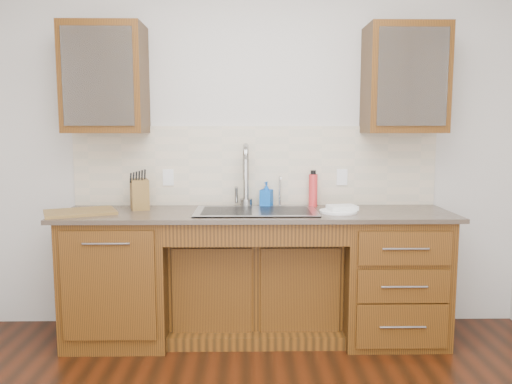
{
  "coord_description": "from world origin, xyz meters",
  "views": [
    {
      "loc": [
        -0.05,
        -1.98,
        1.47
      ],
      "look_at": [
        0.0,
        1.4,
        1.05
      ],
      "focal_mm": 35.0,
      "sensor_mm": 36.0,
      "label": 1
    }
  ],
  "objects_px": {
    "knife_block": "(140,194)",
    "cutting_board": "(80,212)",
    "soap_bottle": "(266,194)",
    "plate": "(338,211)",
    "water_bottle": "(313,191)"
  },
  "relations": [
    {
      "from": "soap_bottle",
      "to": "plate",
      "type": "height_order",
      "value": "soap_bottle"
    },
    {
      "from": "soap_bottle",
      "to": "cutting_board",
      "type": "height_order",
      "value": "soap_bottle"
    },
    {
      "from": "soap_bottle",
      "to": "cutting_board",
      "type": "distance_m",
      "value": 1.31
    },
    {
      "from": "water_bottle",
      "to": "cutting_board",
      "type": "bearing_deg",
      "value": -170.07
    },
    {
      "from": "soap_bottle",
      "to": "water_bottle",
      "type": "height_order",
      "value": "water_bottle"
    },
    {
      "from": "water_bottle",
      "to": "knife_block",
      "type": "xyz_separation_m",
      "value": [
        -1.25,
        -0.09,
        -0.01
      ]
    },
    {
      "from": "soap_bottle",
      "to": "cutting_board",
      "type": "bearing_deg",
      "value": -147.74
    },
    {
      "from": "knife_block",
      "to": "cutting_board",
      "type": "height_order",
      "value": "knife_block"
    },
    {
      "from": "knife_block",
      "to": "plate",
      "type": "bearing_deg",
      "value": -25.32
    },
    {
      "from": "cutting_board",
      "to": "water_bottle",
      "type": "bearing_deg",
      "value": 9.93
    },
    {
      "from": "soap_bottle",
      "to": "plate",
      "type": "distance_m",
      "value": 0.56
    },
    {
      "from": "soap_bottle",
      "to": "cutting_board",
      "type": "relative_size",
      "value": 0.41
    },
    {
      "from": "knife_block",
      "to": "cutting_board",
      "type": "xyz_separation_m",
      "value": [
        -0.36,
        -0.2,
        -0.1
      ]
    },
    {
      "from": "knife_block",
      "to": "cutting_board",
      "type": "distance_m",
      "value": 0.42
    },
    {
      "from": "water_bottle",
      "to": "plate",
      "type": "bearing_deg",
      "value": -61.93
    }
  ]
}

